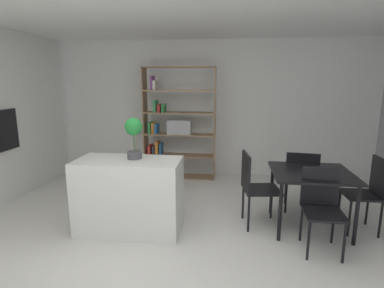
{
  "coord_description": "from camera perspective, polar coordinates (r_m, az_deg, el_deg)",
  "views": [
    {
      "loc": [
        0.63,
        -2.87,
        1.83
      ],
      "look_at": [
        0.17,
        0.76,
        1.07
      ],
      "focal_mm": 28.7,
      "sensor_mm": 36.0,
      "label": 1
    }
  ],
  "objects": [
    {
      "name": "dining_chair_island_side",
      "position": [
        3.96,
        11.42,
        -7.1
      ],
      "size": [
        0.5,
        0.5,
        0.95
      ],
      "rotation": [
        0.0,
        0.0,
        1.72
      ],
      "color": "black",
      "rests_on": "ground_plane"
    },
    {
      "name": "open_bookshelf",
      "position": [
        5.75,
        -3.32,
        3.42
      ],
      "size": [
        1.34,
        0.31,
        2.07
      ],
      "color": "#997551",
      "rests_on": "ground_plane"
    },
    {
      "name": "ground_plane",
      "position": [
        3.46,
        -4.63,
        -20.18
      ],
      "size": [
        9.32,
        9.32,
        0.0
      ],
      "primitive_type": "plane",
      "color": "silver"
    },
    {
      "name": "back_partition",
      "position": [
        6.03,
        1.2,
        6.64
      ],
      "size": [
        6.78,
        0.06,
        2.58
      ],
      "primitive_type": "cube",
      "color": "white",
      "rests_on": "ground_plane"
    },
    {
      "name": "built_in_oven",
      "position": [
        5.21,
        -31.75,
        2.16
      ],
      "size": [
        0.06,
        0.58,
        0.6
      ],
      "color": "black",
      "rests_on": "ground_plane"
    },
    {
      "name": "dining_chair_window_side",
      "position": [
        4.31,
        30.15,
        -7.13
      ],
      "size": [
        0.42,
        0.41,
        0.93
      ],
      "rotation": [
        0.0,
        0.0,
        -1.55
      ],
      "color": "black",
      "rests_on": "ground_plane"
    },
    {
      "name": "potted_plant_on_island",
      "position": [
        3.72,
        -10.78,
        1.99
      ],
      "size": [
        0.21,
        0.21,
        0.5
      ],
      "color": "#4C4C51",
      "rests_on": "kitchen_island"
    },
    {
      "name": "dining_chair_far",
      "position": [
        4.53,
        19.63,
        -5.49
      ],
      "size": [
        0.49,
        0.47,
        0.88
      ],
      "rotation": [
        0.0,
        0.0,
        3.0
      ],
      "color": "black",
      "rests_on": "ground_plane"
    },
    {
      "name": "dining_table",
      "position": [
        4.06,
        21.31,
        -5.9
      ],
      "size": [
        0.95,
        0.88,
        0.73
      ],
      "color": "black",
      "rests_on": "ground_plane"
    },
    {
      "name": "kitchen_island",
      "position": [
        3.87,
        -11.55,
        -9.36
      ],
      "size": [
        1.26,
        0.6,
        0.9
      ],
      "primitive_type": "cube",
      "color": "white",
      "rests_on": "ground_plane"
    },
    {
      "name": "dining_chair_near",
      "position": [
        3.68,
        22.92,
        -9.93
      ],
      "size": [
        0.42,
        0.47,
        0.89
      ],
      "rotation": [
        0.0,
        0.0,
        -0.03
      ],
      "color": "black",
      "rests_on": "ground_plane"
    }
  ]
}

